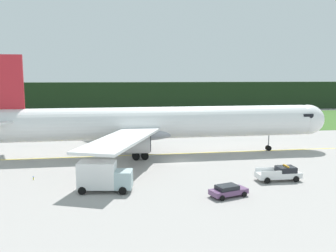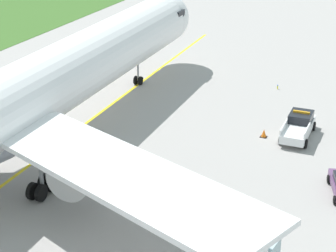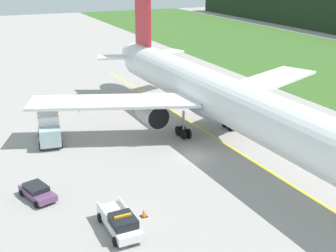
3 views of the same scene
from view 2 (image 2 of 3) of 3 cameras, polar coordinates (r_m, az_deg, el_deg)
ground at (r=45.96m, az=-5.98°, el=-3.50°), size 320.00×320.00×0.00m
taxiway_centerline_main at (r=46.65m, az=-12.97°, el=-3.58°), size 82.05×2.51×0.01m
airliner at (r=44.09m, az=-14.04°, el=2.18°), size 61.17×43.12×16.41m
ops_pickup_truck at (r=50.98m, az=12.37°, el=0.01°), size 5.65×2.38×1.94m
apron_cone at (r=50.47m, az=9.14°, el=-0.68°), size 0.56×0.56×0.70m
taxiway_edge_light_east at (r=61.71m, az=10.42°, el=3.71°), size 0.12×0.12×0.46m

